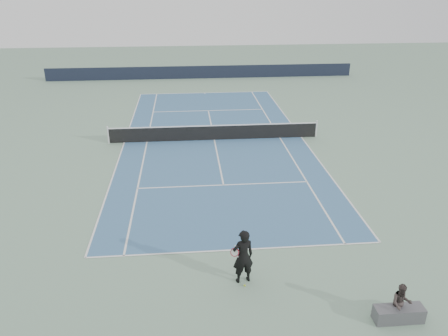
{
  "coord_description": "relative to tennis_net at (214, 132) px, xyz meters",
  "views": [
    {
      "loc": [
        -1.69,
        -25.3,
        9.27
      ],
      "look_at": [
        -0.02,
        -6.83,
        1.1
      ],
      "focal_mm": 35.0,
      "sensor_mm": 36.0,
      "label": 1
    }
  ],
  "objects": [
    {
      "name": "spectator_bench",
      "position": [
        4.29,
        -15.87,
        -0.06
      ],
      "size": [
        1.51,
        0.76,
        1.26
      ],
      "color": "#4D4C51",
      "rests_on": "ground"
    },
    {
      "name": "windscreen_far",
      "position": [
        0.0,
        17.88,
        0.1
      ],
      "size": [
        30.0,
        0.25,
        1.2
      ],
      "primitive_type": "cube",
      "color": "black",
      "rests_on": "ground"
    },
    {
      "name": "tennis_player",
      "position": [
        -0.02,
        -13.65,
        0.47
      ],
      "size": [
        0.87,
        0.67,
        1.94
      ],
      "color": "black",
      "rests_on": "ground"
    },
    {
      "name": "court_surface",
      "position": [
        0.0,
        0.0,
        -0.5
      ],
      "size": [
        10.97,
        23.77,
        0.01
      ],
      "primitive_type": "cube",
      "color": "#3C658D",
      "rests_on": "ground"
    },
    {
      "name": "tennis_ball",
      "position": [
        0.02,
        -13.94,
        -0.47
      ],
      "size": [
        0.07,
        0.07,
        0.07
      ],
      "primitive_type": "sphere",
      "color": "#C7E12E",
      "rests_on": "ground"
    },
    {
      "name": "tennis_net",
      "position": [
        0.0,
        0.0,
        0.0
      ],
      "size": [
        12.9,
        0.1,
        1.07
      ],
      "color": "silver",
      "rests_on": "ground"
    },
    {
      "name": "ground",
      "position": [
        0.0,
        0.0,
        -0.5
      ],
      "size": [
        80.0,
        80.0,
        0.0
      ],
      "primitive_type": "plane",
      "color": "gray"
    }
  ]
}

